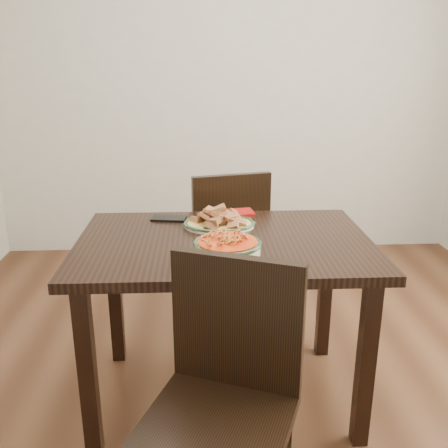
{
  "coord_description": "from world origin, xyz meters",
  "views": [
    {
      "loc": [
        -0.22,
        -2.04,
        1.45
      ],
      "look_at": [
        -0.13,
        -0.11,
        0.81
      ],
      "focal_mm": 40.0,
      "sensor_mm": 36.0,
      "label": 1
    }
  ],
  "objects_px": {
    "dining_table": "(224,262)",
    "fish_plate": "(219,217)",
    "chair_far": "(226,239)",
    "noodle_bowl": "(227,246)",
    "smartphone": "(169,218)",
    "chair_near": "(226,388)"
  },
  "relations": [
    {
      "from": "dining_table",
      "to": "noodle_bowl",
      "type": "height_order",
      "value": "noodle_bowl"
    },
    {
      "from": "chair_far",
      "to": "noodle_bowl",
      "type": "xyz_separation_m",
      "value": [
        -0.04,
        -0.89,
        0.29
      ]
    },
    {
      "from": "dining_table",
      "to": "fish_plate",
      "type": "xyz_separation_m",
      "value": [
        -0.01,
        0.17,
        0.14
      ]
    },
    {
      "from": "dining_table",
      "to": "chair_near",
      "type": "xyz_separation_m",
      "value": [
        -0.03,
        -0.63,
        -0.15
      ]
    },
    {
      "from": "chair_near",
      "to": "smartphone",
      "type": "xyz_separation_m",
      "value": [
        -0.22,
        0.91,
        0.26
      ]
    },
    {
      "from": "noodle_bowl",
      "to": "dining_table",
      "type": "bearing_deg",
      "value": 90.52
    },
    {
      "from": "chair_near",
      "to": "chair_far",
      "type": "bearing_deg",
      "value": 108.6
    },
    {
      "from": "chair_far",
      "to": "fish_plate",
      "type": "bearing_deg",
      "value": 69.93
    },
    {
      "from": "noodle_bowl",
      "to": "smartphone",
      "type": "height_order",
      "value": "noodle_bowl"
    },
    {
      "from": "noodle_bowl",
      "to": "fish_plate",
      "type": "bearing_deg",
      "value": 92.39
    },
    {
      "from": "dining_table",
      "to": "fish_plate",
      "type": "distance_m",
      "value": 0.22
    },
    {
      "from": "chair_far",
      "to": "smartphone",
      "type": "xyz_separation_m",
      "value": [
        -0.28,
        -0.41,
        0.26
      ]
    },
    {
      "from": "dining_table",
      "to": "chair_far",
      "type": "distance_m",
      "value": 0.71
    },
    {
      "from": "dining_table",
      "to": "smartphone",
      "type": "xyz_separation_m",
      "value": [
        -0.24,
        0.28,
        0.1
      ]
    },
    {
      "from": "dining_table",
      "to": "smartphone",
      "type": "relative_size",
      "value": 7.68
    },
    {
      "from": "chair_far",
      "to": "smartphone",
      "type": "height_order",
      "value": "chair_far"
    },
    {
      "from": "chair_far",
      "to": "noodle_bowl",
      "type": "relative_size",
      "value": 3.49
    },
    {
      "from": "chair_near",
      "to": "noodle_bowl",
      "type": "height_order",
      "value": "chair_near"
    },
    {
      "from": "chair_far",
      "to": "smartphone",
      "type": "relative_size",
      "value": 5.71
    },
    {
      "from": "fish_plate",
      "to": "noodle_bowl",
      "type": "height_order",
      "value": "fish_plate"
    },
    {
      "from": "fish_plate",
      "to": "noodle_bowl",
      "type": "xyz_separation_m",
      "value": [
        0.02,
        -0.36,
        -0.0
      ]
    },
    {
      "from": "dining_table",
      "to": "smartphone",
      "type": "height_order",
      "value": "smartphone"
    }
  ]
}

